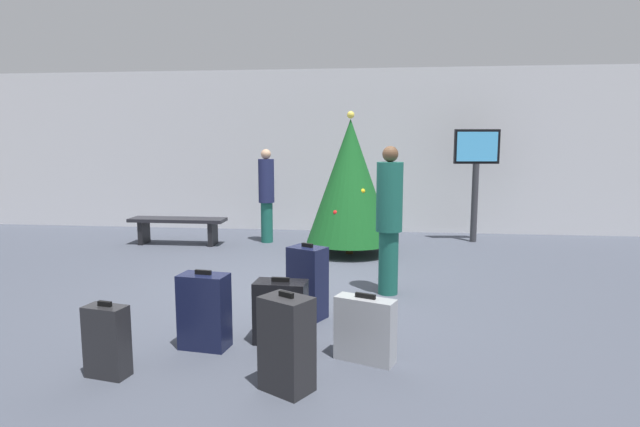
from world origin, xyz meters
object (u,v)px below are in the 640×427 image
holiday_tree (350,181)px  suitcase_2 (307,282)px  traveller_0 (266,193)px  suitcase_0 (287,344)px  waiting_bench (178,224)px  suitcase_4 (107,341)px  flight_info_kiosk (476,165)px  suitcase_3 (365,330)px  traveller_1 (389,217)px  suitcase_5 (281,312)px  suitcase_1 (204,311)px

holiday_tree → suitcase_2: (-0.27, -3.22, -0.82)m
holiday_tree → traveller_0: holiday_tree is taller
suitcase_0 → suitcase_2: 1.64m
holiday_tree → suitcase_0: (-0.20, -4.86, -0.84)m
waiting_bench → suitcase_4: suitcase_4 is taller
suitcase_4 → flight_info_kiosk: bearing=57.4°
flight_info_kiosk → suitcase_3: flight_info_kiosk is taller
waiting_bench → traveller_0: traveller_0 is taller
flight_info_kiosk → suitcase_2: size_ratio=2.57×
traveller_1 → suitcase_3: 2.14m
suitcase_0 → suitcase_5: bearing=103.4°
suitcase_0 → suitcase_4: size_ratio=1.24×
suitcase_2 → suitcase_3: (0.64, -1.04, -0.10)m
waiting_bench → flight_info_kiosk: bearing=9.1°
flight_info_kiosk → suitcase_3: 5.96m
flight_info_kiosk → suitcase_5: size_ratio=3.33×
suitcase_4 → suitcase_2: bearing=48.2°
holiday_tree → suitcase_0: holiday_tree is taller
waiting_bench → suitcase_2: 4.64m
suitcase_1 → suitcase_2: bearing=48.2°
holiday_tree → suitcase_5: size_ratio=3.77×
suitcase_0 → suitcase_1: bearing=140.7°
traveller_0 → suitcase_2: 4.28m
suitcase_0 → suitcase_5: size_ratio=1.23×
traveller_0 → suitcase_1: (0.50, -4.95, -0.57)m
holiday_tree → traveller_0: (-1.58, 0.81, -0.29)m
flight_info_kiosk → waiting_bench: (-5.36, -0.86, -1.06)m
flight_info_kiosk → suitcase_0: 6.69m
suitcase_2 → suitcase_3: 1.22m
waiting_bench → suitcase_2: (2.86, -3.65, 0.02)m
waiting_bench → suitcase_5: (2.71, -4.35, -0.08)m
traveller_0 → suitcase_5: 4.92m
suitcase_1 → traveller_1: bearing=48.4°
suitcase_4 → suitcase_5: size_ratio=1.00×
flight_info_kiosk → waiting_bench: 5.53m
suitcase_0 → traveller_1: bearing=73.1°
flight_info_kiosk → suitcase_1: flight_info_kiosk is taller
suitcase_0 → suitcase_1: (-0.88, 0.72, -0.02)m
holiday_tree → suitcase_2: holiday_tree is taller
traveller_1 → suitcase_4: (-2.26, -2.54, -0.67)m
suitcase_1 → traveller_0: bearing=95.7°
waiting_bench → holiday_tree: bearing=-7.7°
suitcase_1 → suitcase_2: suitcase_2 is taller
suitcase_0 → suitcase_1: suitcase_0 is taller
flight_info_kiosk → traveller_0: 3.87m
holiday_tree → traveller_1: bearing=-75.1°
holiday_tree → suitcase_4: size_ratio=3.78×
waiting_bench → suitcase_5: bearing=-58.1°
flight_info_kiosk → waiting_bench: flight_info_kiosk is taller
suitcase_2 → suitcase_4: bearing=-131.8°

